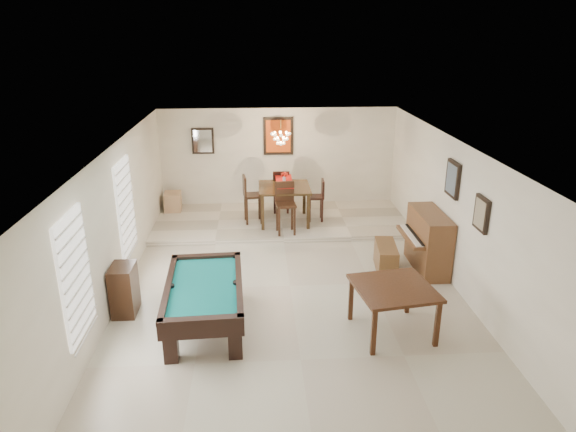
{
  "coord_description": "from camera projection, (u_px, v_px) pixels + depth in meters",
  "views": [
    {
      "loc": [
        -0.57,
        -8.4,
        4.43
      ],
      "look_at": [
        0.0,
        0.6,
        1.15
      ],
      "focal_mm": 32.0,
      "sensor_mm": 36.0,
      "label": 1
    }
  ],
  "objects": [
    {
      "name": "ground_plane",
      "position": [
        290.0,
        286.0,
        9.43
      ],
      "size": [
        6.0,
        9.0,
        0.02
      ],
      "primitive_type": "cube",
      "color": "beige"
    },
    {
      "name": "wall_back",
      "position": [
        278.0,
        159.0,
        13.2
      ],
      "size": [
        6.0,
        0.04,
        2.6
      ],
      "primitive_type": "cube",
      "color": "silver",
      "rests_on": "ground_plane"
    },
    {
      "name": "wall_front",
      "position": [
        323.0,
        388.0,
        4.76
      ],
      "size": [
        6.0,
        0.04,
        2.6
      ],
      "primitive_type": "cube",
      "color": "silver",
      "rests_on": "ground_plane"
    },
    {
      "name": "wall_left",
      "position": [
        116.0,
        224.0,
        8.8
      ],
      "size": [
        0.04,
        9.0,
        2.6
      ],
      "primitive_type": "cube",
      "color": "silver",
      "rests_on": "ground_plane"
    },
    {
      "name": "wall_right",
      "position": [
        457.0,
        216.0,
        9.16
      ],
      "size": [
        0.04,
        9.0,
        2.6
      ],
      "primitive_type": "cube",
      "color": "silver",
      "rests_on": "ground_plane"
    },
    {
      "name": "ceiling",
      "position": [
        290.0,
        147.0,
        8.53
      ],
      "size": [
        6.0,
        9.0,
        0.04
      ],
      "primitive_type": "cube",
      "color": "white",
      "rests_on": "wall_back"
    },
    {
      "name": "dining_step",
      "position": [
        281.0,
        221.0,
        12.45
      ],
      "size": [
        6.0,
        2.5,
        0.12
      ],
      "primitive_type": "cube",
      "color": "beige",
      "rests_on": "ground_plane"
    },
    {
      "name": "window_left_front",
      "position": [
        75.0,
        276.0,
        6.7
      ],
      "size": [
        0.06,
        1.0,
        1.7
      ],
      "primitive_type": "cube",
      "color": "white",
      "rests_on": "wall_left"
    },
    {
      "name": "window_left_rear",
      "position": [
        125.0,
        207.0,
        9.33
      ],
      "size": [
        0.06,
        1.0,
        1.7
      ],
      "primitive_type": "cube",
      "color": "white",
      "rests_on": "wall_left"
    },
    {
      "name": "pool_table",
      "position": [
        205.0,
        306.0,
        8.03
      ],
      "size": [
        1.28,
        2.22,
        0.72
      ],
      "primitive_type": null,
      "rotation": [
        0.0,
        0.0,
        0.05
      ],
      "color": "black",
      "rests_on": "ground_plane"
    },
    {
      "name": "square_table",
      "position": [
        392.0,
        309.0,
        7.86
      ],
      "size": [
        1.3,
        1.3,
        0.79
      ],
      "primitive_type": null,
      "rotation": [
        0.0,
        0.0,
        0.16
      ],
      "color": "black",
      "rests_on": "ground_plane"
    },
    {
      "name": "upright_piano",
      "position": [
        422.0,
        241.0,
        9.93
      ],
      "size": [
        0.77,
        1.38,
        1.15
      ],
      "primitive_type": null,
      "color": "brown",
      "rests_on": "ground_plane"
    },
    {
      "name": "piano_bench",
      "position": [
        386.0,
        257.0,
        9.97
      ],
      "size": [
        0.47,
        0.97,
        0.52
      ],
      "primitive_type": "cube",
      "rotation": [
        0.0,
        0.0,
        -0.12
      ],
      "color": "brown",
      "rests_on": "ground_plane"
    },
    {
      "name": "apothecary_chest",
      "position": [
        124.0,
        290.0,
        8.41
      ],
      "size": [
        0.37,
        0.56,
        0.84
      ],
      "primitive_type": "cube",
      "color": "black",
      "rests_on": "ground_plane"
    },
    {
      "name": "dining_table",
      "position": [
        284.0,
        202.0,
        12.1
      ],
      "size": [
        1.2,
        1.2,
        0.99
      ],
      "primitive_type": null,
      "rotation": [
        0.0,
        0.0,
        -0.0
      ],
      "color": "black",
      "rests_on": "dining_step"
    },
    {
      "name": "flower_vase",
      "position": [
        284.0,
        177.0,
        11.89
      ],
      "size": [
        0.15,
        0.15,
        0.23
      ],
      "primitive_type": null,
      "rotation": [
        0.0,
        0.0,
        0.1
      ],
      "color": "#B31D0F",
      "rests_on": "dining_table"
    },
    {
      "name": "dining_chair_south",
      "position": [
        286.0,
        209.0,
        11.37
      ],
      "size": [
        0.46,
        0.46,
        1.15
      ],
      "primitive_type": null,
      "rotation": [
        0.0,
        0.0,
        0.09
      ],
      "color": "black",
      "rests_on": "dining_step"
    },
    {
      "name": "dining_chair_north",
      "position": [
        281.0,
        191.0,
        12.75
      ],
      "size": [
        0.41,
        0.41,
        1.08
      ],
      "primitive_type": null,
      "rotation": [
        0.0,
        0.0,
        3.13
      ],
      "color": "black",
      "rests_on": "dining_step"
    },
    {
      "name": "dining_chair_west",
      "position": [
        253.0,
        199.0,
        12.03
      ],
      "size": [
        0.47,
        0.47,
        1.14
      ],
      "primitive_type": null,
      "rotation": [
        0.0,
        0.0,
        1.7
      ],
      "color": "black",
      "rests_on": "dining_step"
    },
    {
      "name": "dining_chair_east",
      "position": [
        316.0,
        200.0,
        12.19
      ],
      "size": [
        0.38,
        0.38,
        0.99
      ],
      "primitive_type": null,
      "rotation": [
        0.0,
        0.0,
        -1.61
      ],
      "color": "black",
      "rests_on": "dining_step"
    },
    {
      "name": "corner_bench",
      "position": [
        173.0,
        201.0,
        12.95
      ],
      "size": [
        0.43,
        0.53,
        0.45
      ],
      "primitive_type": "cube",
      "rotation": [
        0.0,
        0.0,
        0.06
      ],
      "color": "tan",
      "rests_on": "dining_step"
    },
    {
      "name": "chandelier",
      "position": [
        281.0,
        134.0,
        11.67
      ],
      "size": [
        0.44,
        0.44,
        0.6
      ],
      "primitive_type": null,
      "color": "#FFE5B2",
      "rests_on": "ceiling"
    },
    {
      "name": "back_painting",
      "position": [
        278.0,
        136.0,
        12.96
      ],
      "size": [
        0.75,
        0.06,
        0.95
      ],
      "primitive_type": "cube",
      "color": "#D84C14",
      "rests_on": "wall_back"
    },
    {
      "name": "back_mirror",
      "position": [
        203.0,
        141.0,
        12.88
      ],
      "size": [
        0.55,
        0.06,
        0.65
      ],
      "primitive_type": "cube",
      "color": "white",
      "rests_on": "wall_back"
    },
    {
      "name": "right_picture_upper",
      "position": [
        453.0,
        179.0,
        9.23
      ],
      "size": [
        0.06,
        0.55,
        0.65
      ],
      "primitive_type": "cube",
      "color": "slate",
      "rests_on": "wall_right"
    },
    {
      "name": "right_picture_lower",
      "position": [
        482.0,
        214.0,
        8.08
      ],
      "size": [
        0.06,
        0.45,
        0.55
      ],
      "primitive_type": "cube",
      "color": "gray",
      "rests_on": "wall_right"
    }
  ]
}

